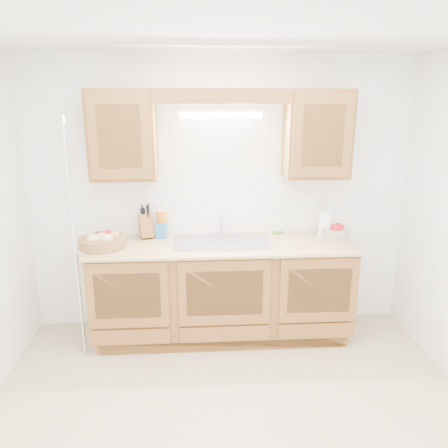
{
  "coord_description": "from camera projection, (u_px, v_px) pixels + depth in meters",
  "views": [
    {
      "loc": [
        -0.22,
        -2.44,
        2.11
      ],
      "look_at": [
        -0.01,
        0.85,
        1.17
      ],
      "focal_mm": 35.0,
      "sensor_mm": 36.0,
      "label": 1
    }
  ],
  "objects": [
    {
      "name": "room",
      "position": [
        234.0,
        250.0,
        2.59
      ],
      "size": [
        3.52,
        3.5,
        2.5
      ],
      "color": "#C0AD8B",
      "rests_on": "ground"
    },
    {
      "name": "base_cabinets",
      "position": [
        222.0,
        291.0,
        3.97
      ],
      "size": [
        2.2,
        0.6,
        0.86
      ],
      "primitive_type": "cube",
      "color": "#905C2A",
      "rests_on": "ground"
    },
    {
      "name": "countertop",
      "position": [
        222.0,
        245.0,
        3.83
      ],
      "size": [
        2.3,
        0.63,
        0.04
      ],
      "primitive_type": "cube",
      "color": "tan",
      "rests_on": "base_cabinets"
    },
    {
      "name": "upper_cabinet_left",
      "position": [
        123.0,
        135.0,
        3.67
      ],
      "size": [
        0.55,
        0.33,
        0.75
      ],
      "primitive_type": "cube",
      "color": "#905C2A",
      "rests_on": "room"
    },
    {
      "name": "upper_cabinet_right",
      "position": [
        317.0,
        134.0,
        3.77
      ],
      "size": [
        0.55,
        0.33,
        0.75
      ],
      "primitive_type": "cube",
      "color": "#905C2A",
      "rests_on": "room"
    },
    {
      "name": "valance",
      "position": [
        222.0,
        96.0,
        3.49
      ],
      "size": [
        2.2,
        0.05,
        0.12
      ],
      "primitive_type": "cube",
      "color": "#905C2A",
      "rests_on": "room"
    },
    {
      "name": "fluorescent_fixture",
      "position": [
        221.0,
        114.0,
        3.75
      ],
      "size": [
        0.76,
        0.08,
        0.08
      ],
      "color": "white",
      "rests_on": "room"
    },
    {
      "name": "sink",
      "position": [
        222.0,
        250.0,
        3.87
      ],
      "size": [
        0.84,
        0.46,
        0.36
      ],
      "color": "#9E9EA3",
      "rests_on": "countertop"
    },
    {
      "name": "wire_shelf_pole",
      "position": [
        75.0,
        244.0,
        3.49
      ],
      "size": [
        0.03,
        0.03,
        2.0
      ],
      "primitive_type": "cylinder",
      "color": "silver",
      "rests_on": "ground"
    },
    {
      "name": "outlet_plate",
      "position": [
        321.0,
        206.0,
        4.11
      ],
      "size": [
        0.08,
        0.01,
        0.12
      ],
      "primitive_type": "cube",
      "color": "white",
      "rests_on": "room"
    },
    {
      "name": "fruit_basket",
      "position": [
        102.0,
        240.0,
        3.72
      ],
      "size": [
        0.51,
        0.51,
        0.12
      ],
      "rotation": [
        0.0,
        0.0,
        0.33
      ],
      "color": "#9D693F",
      "rests_on": "countertop"
    },
    {
      "name": "knife_block",
      "position": [
        145.0,
        225.0,
        3.96
      ],
      "size": [
        0.16,
        0.2,
        0.32
      ],
      "rotation": [
        0.0,
        0.0,
        0.32
      ],
      "color": "#905C2A",
      "rests_on": "countertop"
    },
    {
      "name": "orange_canister",
      "position": [
        162.0,
        223.0,
        3.97
      ],
      "size": [
        0.11,
        0.11,
        0.26
      ],
      "rotation": [
        0.0,
        0.0,
        -0.41
      ],
      "color": "orange",
      "rests_on": "countertop"
    },
    {
      "name": "soap_bottle",
      "position": [
        162.0,
        226.0,
        3.96
      ],
      "size": [
        0.11,
        0.11,
        0.21
      ],
      "primitive_type": "imported",
      "rotation": [
        0.0,
        0.0,
        -0.12
      ],
      "color": "blue",
      "rests_on": "countertop"
    },
    {
      "name": "sponge",
      "position": [
        278.0,
        233.0,
        4.1
      ],
      "size": [
        0.11,
        0.09,
        0.02
      ],
      "rotation": [
        0.0,
        0.0,
        0.4
      ],
      "color": "#CC333F",
      "rests_on": "countertop"
    },
    {
      "name": "paper_towel",
      "position": [
        325.0,
        225.0,
        3.96
      ],
      "size": [
        0.14,
        0.14,
        0.28
      ],
      "rotation": [
        0.0,
        0.0,
        0.26
      ],
      "color": "silver",
      "rests_on": "countertop"
    },
    {
      "name": "apple_bowl",
      "position": [
        335.0,
        232.0,
        3.95
      ],
      "size": [
        0.29,
        0.29,
        0.14
      ],
      "rotation": [
        0.0,
        0.0,
        -0.1
      ],
      "color": "silver",
      "rests_on": "countertop"
    }
  ]
}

